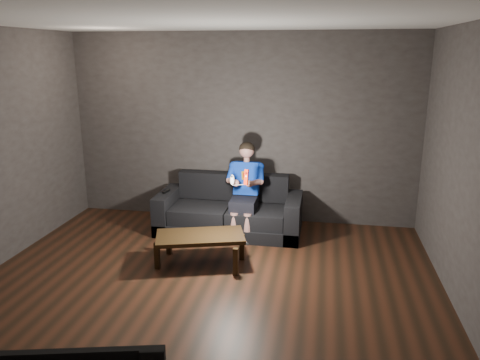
# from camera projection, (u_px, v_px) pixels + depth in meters

# --- Properties ---
(floor) EXTENTS (5.00, 5.00, 0.00)m
(floor) POSITION_uv_depth(u_px,v_px,m) (198.00, 301.00, 4.69)
(floor) COLOR black
(floor) RESTS_ON ground
(back_wall) EXTENTS (5.00, 0.04, 2.70)m
(back_wall) POSITION_uv_depth(u_px,v_px,m) (241.00, 129.00, 6.71)
(back_wall) COLOR #373030
(back_wall) RESTS_ON ground
(front_wall) EXTENTS (5.00, 0.04, 2.70)m
(front_wall) POSITION_uv_depth(u_px,v_px,m) (34.00, 315.00, 1.96)
(front_wall) COLOR #373030
(front_wall) RESTS_ON ground
(ceiling) EXTENTS (5.00, 5.00, 0.02)m
(ceiling) POSITION_uv_depth(u_px,v_px,m) (190.00, 17.00, 3.98)
(ceiling) COLOR silver
(ceiling) RESTS_ON back_wall
(sofa) EXTENTS (1.96, 0.85, 0.76)m
(sofa) POSITION_uv_depth(u_px,v_px,m) (230.00, 214.00, 6.47)
(sofa) COLOR black
(sofa) RESTS_ON floor
(child) EXTENTS (0.50, 0.62, 1.23)m
(child) POSITION_uv_depth(u_px,v_px,m) (245.00, 184.00, 6.28)
(child) COLOR black
(child) RESTS_ON sofa
(wii_remote_red) EXTENTS (0.06, 0.08, 0.20)m
(wii_remote_red) POSITION_uv_depth(u_px,v_px,m) (246.00, 177.00, 5.75)
(wii_remote_red) COLOR red
(wii_remote_red) RESTS_ON child
(nunchuk_white) EXTENTS (0.07, 0.09, 0.14)m
(nunchuk_white) POSITION_uv_depth(u_px,v_px,m) (232.00, 180.00, 5.80)
(nunchuk_white) COLOR silver
(nunchuk_white) RESTS_ON child
(wii_remote_black) EXTENTS (0.06, 0.16, 0.03)m
(wii_remote_black) POSITION_uv_depth(u_px,v_px,m) (166.00, 191.00, 6.47)
(wii_remote_black) COLOR black
(wii_remote_black) RESTS_ON sofa
(coffee_table) EXTENTS (1.11, 0.78, 0.37)m
(coffee_table) POSITION_uv_depth(u_px,v_px,m) (200.00, 239.00, 5.43)
(coffee_table) COLOR black
(coffee_table) RESTS_ON floor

